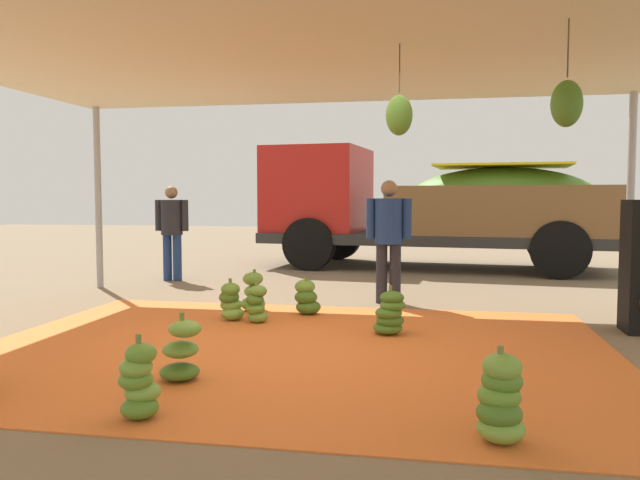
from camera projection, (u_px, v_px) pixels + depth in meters
The scene contains 14 objects.
ground_plane at pixel (340, 298), 8.65m from camera, with size 40.00×40.00×0.00m, color #7F6B51.
tarp_orange at pixel (292, 349), 5.70m from camera, with size 5.82×4.46×0.01m, color orange.
tent_canopy at pixel (290, 43), 5.43m from camera, with size 8.00×7.00×2.82m.
banana_bunch_0 at pixel (231, 302), 7.02m from camera, with size 0.33×0.34×0.47m.
banana_bunch_1 at pixel (139, 383), 3.92m from camera, with size 0.35×0.37×0.53m.
banana_bunch_2 at pixel (501, 400), 3.53m from camera, with size 0.36×0.38×0.55m.
banana_bunch_3 at pixel (254, 293), 7.60m from camera, with size 0.43×0.43×0.51m.
banana_bunch_4 at pixel (390, 314), 6.29m from camera, with size 0.40×0.40×0.50m.
banana_bunch_6 at pixel (181, 353), 4.71m from camera, with size 0.43×0.43×0.52m.
banana_bunch_7 at pixel (257, 305), 6.87m from camera, with size 0.32×0.34×0.48m.
banana_bunch_8 at pixel (307, 298), 7.38m from camera, with size 0.42×0.42×0.44m.
cargo_truck_main at pixel (426, 204), 12.28m from camera, with size 6.82×3.09×2.40m.
worker_0 at pixel (389, 232), 8.13m from camera, with size 0.59×0.36×1.61m.
worker_1 at pixel (172, 226), 10.34m from camera, with size 0.58×0.35×1.58m.
Camera 1 is at (1.27, -5.48, 1.40)m, focal length 34.97 mm.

